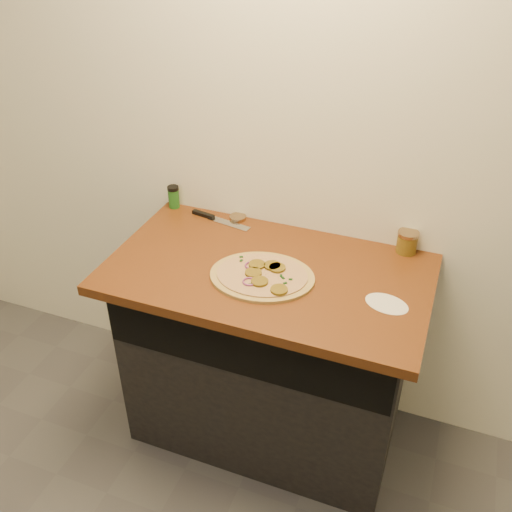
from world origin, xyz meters
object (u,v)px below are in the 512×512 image
at_px(pizza, 262,276).
at_px(spice_shaker, 174,197).
at_px(chefs_knife, 215,219).
at_px(salsa_jar, 407,242).

distance_m(pizza, spice_shaker, 0.66).
relative_size(chefs_knife, salsa_jar, 3.18).
height_order(pizza, spice_shaker, spice_shaker).
distance_m(pizza, chefs_knife, 0.47).
height_order(chefs_knife, salsa_jar, salsa_jar).
xyz_separation_m(chefs_knife, spice_shaker, (-0.22, 0.04, 0.05)).
bearing_deg(spice_shaker, salsa_jar, 0.00).
bearing_deg(salsa_jar, spice_shaker, 180.00).
bearing_deg(salsa_jar, chefs_knife, -177.16).
height_order(chefs_knife, spice_shaker, spice_shaker).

